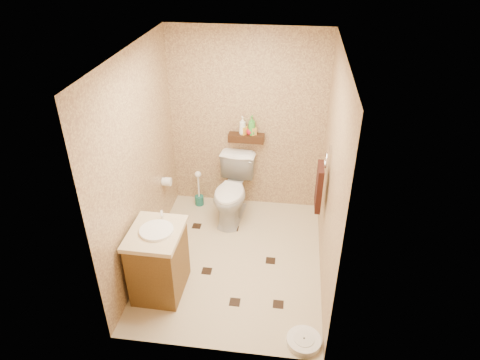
# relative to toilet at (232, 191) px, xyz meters

# --- Properties ---
(ground) EXTENTS (2.50, 2.50, 0.00)m
(ground) POSITION_rel_toilet_xyz_m (0.14, -0.83, -0.41)
(ground) COLOR beige
(ground) RESTS_ON ground
(wall_back) EXTENTS (2.00, 0.04, 2.40)m
(wall_back) POSITION_rel_toilet_xyz_m (0.14, 0.42, 0.79)
(wall_back) COLOR tan
(wall_back) RESTS_ON ground
(wall_front) EXTENTS (2.00, 0.04, 2.40)m
(wall_front) POSITION_rel_toilet_xyz_m (0.14, -2.08, 0.79)
(wall_front) COLOR tan
(wall_front) RESTS_ON ground
(wall_left) EXTENTS (0.04, 2.50, 2.40)m
(wall_left) POSITION_rel_toilet_xyz_m (-0.86, -0.83, 0.79)
(wall_left) COLOR tan
(wall_left) RESTS_ON ground
(wall_right) EXTENTS (0.04, 2.50, 2.40)m
(wall_right) POSITION_rel_toilet_xyz_m (1.14, -0.83, 0.79)
(wall_right) COLOR tan
(wall_right) RESTS_ON ground
(ceiling) EXTENTS (2.00, 2.50, 0.02)m
(ceiling) POSITION_rel_toilet_xyz_m (0.14, -0.83, 1.99)
(ceiling) COLOR silver
(ceiling) RESTS_ON wall_back
(wall_shelf) EXTENTS (0.46, 0.14, 0.10)m
(wall_shelf) POSITION_rel_toilet_xyz_m (0.14, 0.34, 0.61)
(wall_shelf) COLOR #3C2110
(wall_shelf) RESTS_ON wall_back
(floor_accents) EXTENTS (1.24, 1.35, 0.01)m
(floor_accents) POSITION_rel_toilet_xyz_m (0.17, -0.89, -0.41)
(floor_accents) COLOR black
(floor_accents) RESTS_ON ground
(toilet) EXTENTS (0.53, 0.85, 0.82)m
(toilet) POSITION_rel_toilet_xyz_m (0.00, 0.00, 0.00)
(toilet) COLOR white
(toilet) RESTS_ON ground
(vanity) EXTENTS (0.53, 0.64, 0.89)m
(vanity) POSITION_rel_toilet_xyz_m (-0.56, -1.39, -0.01)
(vanity) COLOR brown
(vanity) RESTS_ON ground
(bathroom_scale) EXTENTS (0.38, 0.38, 0.07)m
(bathroom_scale) POSITION_rel_toilet_xyz_m (0.96, -1.90, -0.38)
(bathroom_scale) COLOR white
(bathroom_scale) RESTS_ON ground
(toilet_brush) EXTENTS (0.12, 0.12, 0.53)m
(toilet_brush) POSITION_rel_toilet_xyz_m (-0.50, 0.24, -0.23)
(toilet_brush) COLOR #1A685A
(toilet_brush) RESTS_ON ground
(towel_ring) EXTENTS (0.12, 0.30, 0.76)m
(towel_ring) POSITION_rel_toilet_xyz_m (1.05, -0.58, 0.53)
(towel_ring) COLOR silver
(towel_ring) RESTS_ON wall_right
(toilet_paper) EXTENTS (0.12, 0.11, 0.12)m
(toilet_paper) POSITION_rel_toilet_xyz_m (-0.80, -0.18, 0.19)
(toilet_paper) COLOR white
(toilet_paper) RESTS_ON wall_left
(bottle_a) EXTENTS (0.11, 0.11, 0.23)m
(bottle_a) POSITION_rel_toilet_xyz_m (0.09, 0.34, 0.78)
(bottle_a) COLOR white
(bottle_a) RESTS_ON wall_shelf
(bottle_b) EXTENTS (0.10, 0.10, 0.16)m
(bottle_b) POSITION_rel_toilet_xyz_m (0.10, 0.34, 0.74)
(bottle_b) COLOR gold
(bottle_b) RESTS_ON wall_shelf
(bottle_c) EXTENTS (0.14, 0.14, 0.13)m
(bottle_c) POSITION_rel_toilet_xyz_m (0.19, 0.34, 0.72)
(bottle_c) COLOR red
(bottle_c) RESTS_ON wall_shelf
(bottle_d) EXTENTS (0.13, 0.13, 0.25)m
(bottle_d) POSITION_rel_toilet_xyz_m (0.21, 0.34, 0.79)
(bottle_d) COLOR green
(bottle_d) RESTS_ON wall_shelf
(bottle_e) EXTENTS (0.10, 0.10, 0.15)m
(bottle_e) POSITION_rel_toilet_xyz_m (0.23, 0.34, 0.73)
(bottle_e) COLOR gold
(bottle_e) RESTS_ON wall_shelf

